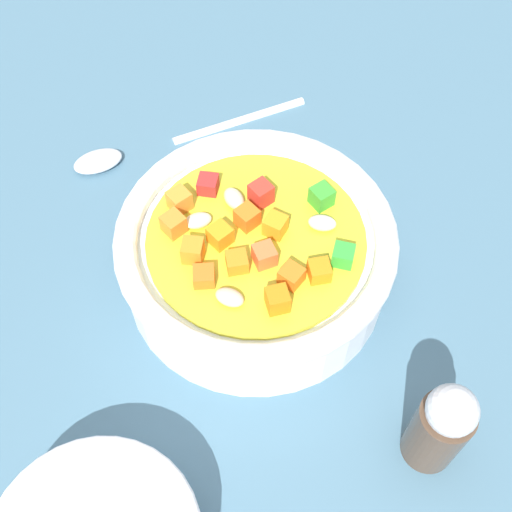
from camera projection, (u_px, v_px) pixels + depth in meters
The scene contains 4 objects.
ground_plane at pixel (256, 284), 49.23cm from camera, with size 140.00×140.00×2.00cm, color #42667A.
soup_bowl_main at pixel (256, 253), 45.72cm from camera, with size 19.02×19.02×6.62cm.
spoon at pixel (158, 143), 54.93cm from camera, with size 11.54×18.53×1.10cm.
pepper_shaker at pixel (441, 427), 38.14cm from camera, with size 3.27×3.27×8.14cm.
Camera 1 is at (-25.07, -2.73, 41.33)cm, focal length 46.54 mm.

